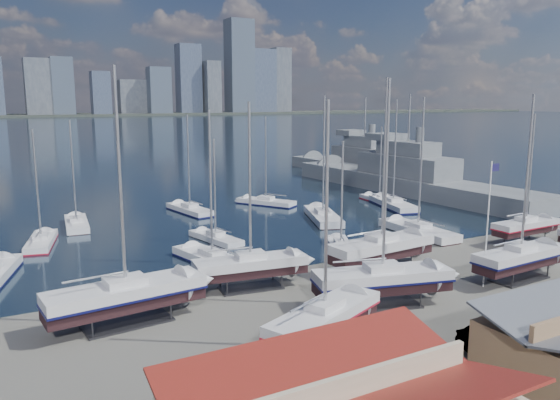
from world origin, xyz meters
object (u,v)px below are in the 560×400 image
sailboat_cradle_0 (126,295)px  car_a (405,343)px  naval_ship_west (364,168)px  naval_ship_east (406,183)px  flagpole (489,216)px

sailboat_cradle_0 → car_a: 19.50m
naval_ship_west → car_a: bearing=139.8°
naval_ship_east → naval_ship_west: naval_ship_east is taller
naval_ship_east → naval_ship_west: (7.01, 21.25, -0.01)m
naval_ship_west → flagpole: bearing=146.4°
sailboat_cradle_0 → naval_ship_east: (56.68, 34.14, -0.51)m
naval_ship_east → naval_ship_west: bearing=-20.9°
car_a → flagpole: 16.92m
naval_ship_west → car_a: (-49.47, -68.66, -0.92)m
sailboat_cradle_0 → naval_ship_west: bearing=35.7°
sailboat_cradle_0 → flagpole: bearing=-18.7°
naval_ship_east → flagpole: (-27.79, -40.98, 4.53)m
naval_ship_east → car_a: size_ratio=12.26×
sailboat_cradle_0 → naval_ship_east: bearing=25.7°
sailboat_cradle_0 → naval_ship_east: sailboat_cradle_0 is taller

